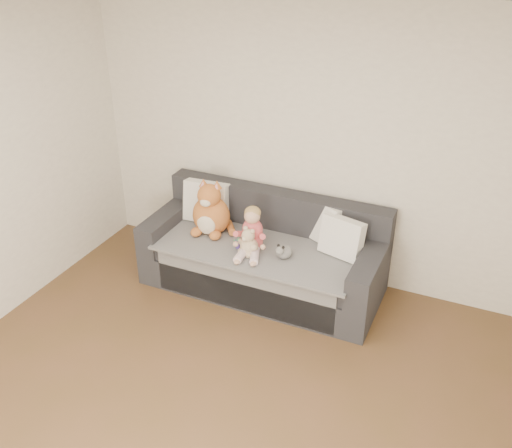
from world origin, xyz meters
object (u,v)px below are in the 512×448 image
Objects in this scene: sippy_cup at (239,243)px; plush_cat at (211,213)px; sofa at (264,256)px; teddy_bear at (248,243)px; toddler at (252,233)px.

plush_cat is at bearing 155.85° from sippy_cup.
teddy_bear is at bearing -99.29° from sofa.
sofa reaches higher than sippy_cup.
plush_cat is 5.13× the size of sippy_cup.
sippy_cup is at bearing -29.61° from plush_cat.
plush_cat is at bearing -175.87° from sofa.
toddler reaches higher than teddy_bear.
sippy_cup is (-0.12, -0.02, -0.12)m from toddler.
sofa is 0.65m from plush_cat.
sofa is 5.12× the size of toddler.
sofa is 20.35× the size of sippy_cup.
sippy_cup is (-0.12, 0.06, -0.05)m from teddy_bear.
toddler is 3.97× the size of sippy_cup.
toddler is (-0.04, -0.18, 0.34)m from sofa.
sofa is 3.97× the size of plush_cat.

